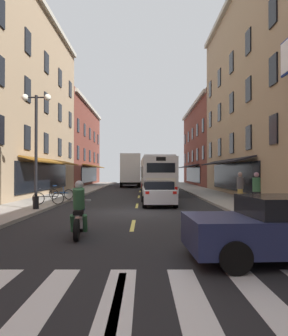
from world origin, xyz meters
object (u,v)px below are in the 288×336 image
motorcycle_rider (78,212)px  pedestrian_mid (239,188)px  street_lamp_twin (34,145)px  sedan_near (157,193)px  pedestrian_far (255,190)px  box_truck (129,171)px  bicycle_mid (60,194)px  transit_bus (154,174)px  bicycle_near (47,198)px  pedestrian_near (239,186)px  sedan_mid (133,179)px

motorcycle_rider → pedestrian_mid: pedestrian_mid is taller
street_lamp_twin → sedan_near: bearing=28.3°
pedestrian_far → box_truck: bearing=80.0°
sedan_near → bicycle_mid: (-6.19, 2.04, -0.21)m
transit_bus → motorcycle_rider: (-3.02, -19.00, -0.98)m
box_truck → bicycle_near: size_ratio=4.30×
bicycle_near → bicycle_mid: (-0.15, 3.21, 0.00)m
bicycle_near → bicycle_mid: same height
bicycle_near → sedan_near: bearing=11.0°
sedan_near → bicycle_mid: bearing=161.7°
sedan_near → pedestrian_near: size_ratio=2.96×
bicycle_near → bicycle_mid: size_ratio=1.02×
transit_bus → pedestrian_far: 14.37m
sedan_near → box_truck: bearing=96.9°
pedestrian_far → street_lamp_twin: size_ratio=0.32×
motorcycle_rider → street_lamp_twin: size_ratio=0.37×
sedan_near → street_lamp_twin: 7.27m
bicycle_near → bicycle_mid: bearing=92.6°
transit_bus → pedestrian_near: size_ratio=7.17×
sedan_near → street_lamp_twin: size_ratio=0.87×
transit_bus → motorcycle_rider: bearing=-99.0°
motorcycle_rider → transit_bus: bearing=81.0°
bicycle_mid → bicycle_near: bearing=-87.4°
pedestrian_near → pedestrian_far: (-1.19, -6.29, 0.06)m
pedestrian_mid → motorcycle_rider: bearing=125.1°
sedan_mid → motorcycle_rider: size_ratio=2.17×
box_truck → sedan_near: 21.81m
box_truck → bicycle_mid: 19.96m
pedestrian_near → pedestrian_far: size_ratio=0.92×
pedestrian_near → sedan_near: bearing=89.3°
pedestrian_mid → pedestrian_far: bearing=169.3°
transit_bus → street_lamp_twin: street_lamp_twin is taller
bicycle_near → street_lamp_twin: bearing=-89.1°
street_lamp_twin → transit_bus: bearing=64.8°
bicycle_mid → pedestrian_near: pedestrian_near is taller
box_truck → bicycle_mid: (-3.59, -19.57, -1.59)m
motorcycle_rider → pedestrian_far: pedestrian_far is taller
sedan_near → pedestrian_far: (4.45, -3.64, 0.34)m
transit_bus → bicycle_mid: 10.38m
sedan_near → motorcycle_rider: 9.33m
transit_bus → box_truck: (-2.87, 11.53, 0.40)m
transit_bus → bicycle_near: bearing=-119.3°
motorcycle_rider → pedestrian_near: (8.39, 11.56, 0.29)m
pedestrian_far → pedestrian_near: bearing=53.6°
bicycle_mid → pedestrian_mid: 11.13m
motorcycle_rider → pedestrian_mid: size_ratio=1.17×
motorcycle_rider → pedestrian_far: bearing=36.2°
bicycle_near → pedestrian_mid: bearing=-0.6°
pedestrian_mid → pedestrian_far: (0.04, -2.36, -0.01)m
pedestrian_mid → street_lamp_twin: size_ratio=0.32×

